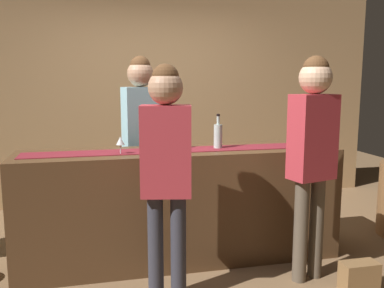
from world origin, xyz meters
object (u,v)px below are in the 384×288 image
at_px(bartender, 141,126).
at_px(handbag, 359,276).
at_px(customer_sipping, 312,144).
at_px(wine_bottle_amber, 171,137).
at_px(wine_glass_near_customer, 120,141).
at_px(wine_bottle_clear, 218,136).
at_px(wine_glass_mid_counter, 302,134).
at_px(customer_browsing, 166,160).

bearing_deg(bartender, handbag, 121.57).
bearing_deg(customer_sipping, wine_bottle_amber, 133.27).
height_order(wine_glass_near_customer, customer_sipping, customer_sipping).
xyz_separation_m(wine_glass_near_customer, handbag, (1.70, -0.76, -0.97)).
xyz_separation_m(wine_bottle_clear, bartender, (-0.61, 0.57, 0.04)).
bearing_deg(wine_glass_mid_counter, wine_bottle_amber, 177.96).
distance_m(customer_sipping, customer_browsing, 1.15).
height_order(wine_bottle_clear, handbag, wine_bottle_clear).
relative_size(customer_sipping, handbag, 6.25).
xyz_separation_m(customer_sipping, customer_browsing, (-1.14, -0.09, -0.06)).
distance_m(wine_bottle_amber, customer_browsing, 0.75).
height_order(bartender, handbag, bartender).
bearing_deg(wine_bottle_amber, customer_browsing, -102.68).
height_order(wine_bottle_amber, wine_glass_near_customer, wine_bottle_amber).
bearing_deg(customer_sipping, wine_bottle_clear, 119.85).
xyz_separation_m(wine_glass_near_customer, wine_glass_mid_counter, (1.64, 0.10, 0.00)).
xyz_separation_m(bartender, customer_sipping, (1.18, -1.17, -0.04)).
relative_size(wine_bottle_clear, wine_glass_mid_counter, 2.10).
xyz_separation_m(wine_bottle_amber, handbag, (1.27, -0.90, -0.98)).
relative_size(bartender, customer_sipping, 1.03).
xyz_separation_m(wine_glass_near_customer, bartender, (0.24, 0.67, 0.04)).
xyz_separation_m(wine_bottle_clear, wine_glass_near_customer, (-0.85, -0.10, -0.01)).
height_order(bartender, customer_sipping, bartender).
distance_m(wine_bottle_clear, customer_browsing, 0.90).
height_order(wine_glass_mid_counter, customer_sipping, customer_sipping).
bearing_deg(bartender, customer_browsing, 77.38).
bearing_deg(customer_browsing, wine_glass_mid_counter, 38.65).
distance_m(customer_sipping, handbag, 1.05).
bearing_deg(handbag, wine_glass_near_customer, 155.94).
relative_size(wine_bottle_amber, customer_browsing, 0.18).
relative_size(wine_bottle_amber, bartender, 0.17).
bearing_deg(customer_sipping, handbag, -55.79).
xyz_separation_m(wine_bottle_amber, wine_glass_mid_counter, (1.20, -0.04, -0.01)).
height_order(wine_bottle_clear, wine_glass_near_customer, wine_bottle_clear).
bearing_deg(customer_browsing, handbag, 5.16).
xyz_separation_m(bartender, handbag, (1.46, -1.43, -1.02)).
distance_m(wine_glass_mid_counter, customer_sipping, 0.64).
bearing_deg(wine_bottle_clear, customer_browsing, -129.54).
xyz_separation_m(wine_glass_near_customer, customer_sipping, (1.42, -0.50, 0.01)).
height_order(wine_bottle_clear, bartender, bartender).
bearing_deg(wine_glass_mid_counter, wine_glass_near_customer, -176.60).
height_order(wine_glass_near_customer, wine_glass_mid_counter, same).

